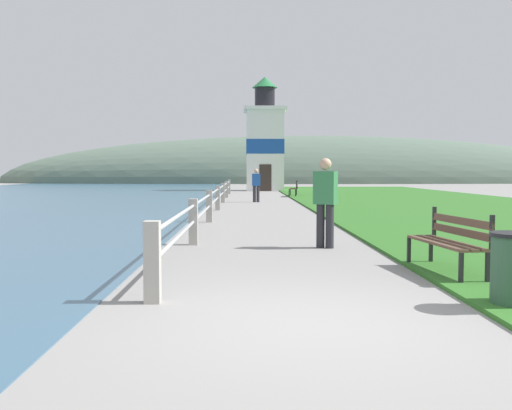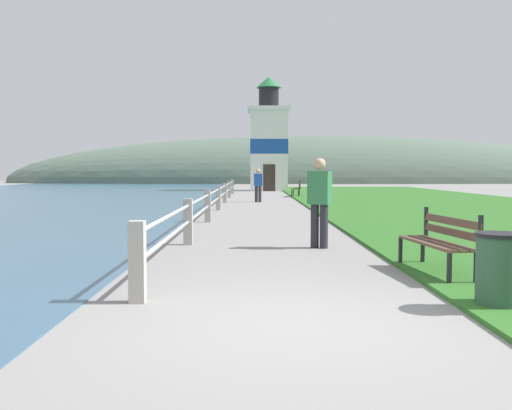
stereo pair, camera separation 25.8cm
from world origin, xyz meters
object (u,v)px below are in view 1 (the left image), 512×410
object	(u,v)px
park_bench_near	(451,238)
lighthouse	(265,143)
person_by_railing	(256,184)
park_bench_midway	(294,188)
person_strolling	(325,199)

from	to	relation	value
park_bench_near	lighthouse	bearing A→B (deg)	-94.30
person_by_railing	park_bench_midway	bearing A→B (deg)	-25.00
park_bench_near	person_strolling	distance (m)	3.29
park_bench_midway	lighthouse	bearing A→B (deg)	-75.56
lighthouse	park_bench_near	bearing A→B (deg)	-87.63
park_bench_midway	person_strolling	size ratio (longest dim) A/B	0.95
park_bench_near	park_bench_midway	distance (m)	25.21
park_bench_midway	person_by_railing	xyz separation A→B (m)	(-2.36, -5.84, 0.34)
park_bench_near	person_by_railing	xyz separation A→B (m)	(-2.46, 19.37, 0.34)
lighthouse	person_by_railing	size ratio (longest dim) A/B	5.37
park_bench_near	lighthouse	size ratio (longest dim) A/B	0.21
park_bench_midway	lighthouse	size ratio (longest dim) A/B	0.19
park_bench_near	person_by_railing	distance (m)	19.53
park_bench_midway	person_strolling	distance (m)	22.31
lighthouse	person_by_railing	bearing A→B (deg)	-93.39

